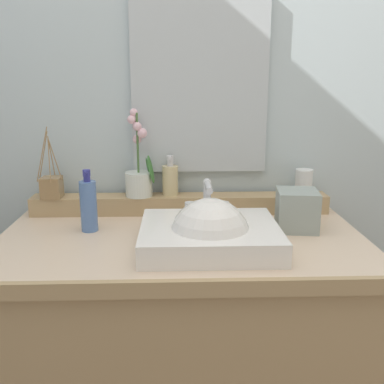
{
  "coord_description": "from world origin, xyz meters",
  "views": [
    {
      "loc": [
        -0.01,
        -1.3,
        1.32
      ],
      "look_at": [
        0.03,
        -0.03,
        0.99
      ],
      "focal_mm": 40.79,
      "sensor_mm": 36.0,
      "label": 1
    }
  ],
  "objects": [
    {
      "name": "soap_dispenser",
      "position": [
        -0.04,
        0.27,
        0.96
      ],
      "size": [
        0.06,
        0.06,
        0.15
      ],
      "color": "#D2C08C",
      "rests_on": "back_ledge"
    },
    {
      "name": "tissue_box",
      "position": [
        0.38,
        0.06,
        0.9
      ],
      "size": [
        0.14,
        0.14,
        0.13
      ],
      "primitive_type": "cube",
      "rotation": [
        0.0,
        0.0,
        -0.12
      ],
      "color": "#909D97",
      "rests_on": "vanity_cabinet"
    },
    {
      "name": "lotion_bottle",
      "position": [
        -0.3,
        0.07,
        0.92
      ],
      "size": [
        0.05,
        0.06,
        0.2
      ],
      "color": "#5275B1",
      "rests_on": "vanity_cabinet"
    },
    {
      "name": "vanity_cabinet",
      "position": [
        0.0,
        -0.0,
        0.42
      ],
      "size": [
        1.16,
        0.65,
        0.84
      ],
      "color": "tan",
      "rests_on": "ground"
    },
    {
      "name": "tumbler_cup",
      "position": [
        0.46,
        0.26,
        0.95
      ],
      "size": [
        0.06,
        0.06,
        0.09
      ],
      "primitive_type": "cylinder",
      "color": "silver",
      "rests_on": "back_ledge"
    },
    {
      "name": "reed_diffuser",
      "position": [
        -0.46,
        0.24,
        0.94
      ],
      "size": [
        0.09,
        0.08,
        0.26
      ],
      "color": "#97754B",
      "rests_on": "back_ledge"
    },
    {
      "name": "back_ledge",
      "position": [
        0.0,
        0.26,
        0.87
      ],
      "size": [
        1.09,
        0.09,
        0.07
      ],
      "primitive_type": "cube",
      "color": "tan",
      "rests_on": "vanity_cabinet"
    },
    {
      "name": "mirror",
      "position": [
        0.07,
        0.31,
        1.3
      ],
      "size": [
        0.49,
        0.02,
        0.62
      ],
      "primitive_type": "cube",
      "color": "silver"
    },
    {
      "name": "wall_back",
      "position": [
        0.0,
        0.43,
        1.29
      ],
      "size": [
        3.0,
        0.2,
        2.59
      ],
      "primitive_type": "cube",
      "color": "silver",
      "rests_on": "ground"
    },
    {
      "name": "potted_plant",
      "position": [
        -0.15,
        0.26,
        0.98
      ],
      "size": [
        0.11,
        0.1,
        0.32
      ],
      "color": "silver",
      "rests_on": "back_ledge"
    },
    {
      "name": "sink_basin",
      "position": [
        0.08,
        -0.09,
        0.87
      ],
      "size": [
        0.41,
        0.34,
        0.27
      ],
      "color": "white",
      "rests_on": "vanity_cabinet"
    }
  ]
}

